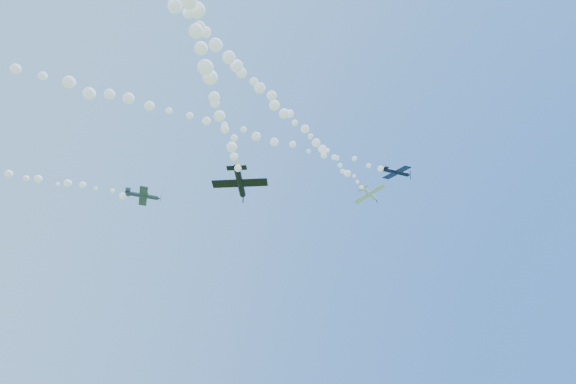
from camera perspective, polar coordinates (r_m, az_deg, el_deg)
plane_white at (r=102.24m, az=9.62°, el=-0.19°), size 6.81×7.03×2.25m
smoke_trail_white at (r=75.59m, az=-3.21°, el=12.20°), size 68.36×24.68×2.91m
plane_navy at (r=92.50m, az=12.71°, el=2.32°), size 6.83×7.11×2.05m
smoke_trail_navy at (r=78.44m, az=-16.13°, el=9.76°), size 85.04×22.42×2.70m
plane_grey at (r=84.77m, az=-16.79°, el=-0.41°), size 6.10×6.46×2.02m
plane_black at (r=61.10m, az=-5.72°, el=1.15°), size 6.22×6.04×2.70m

